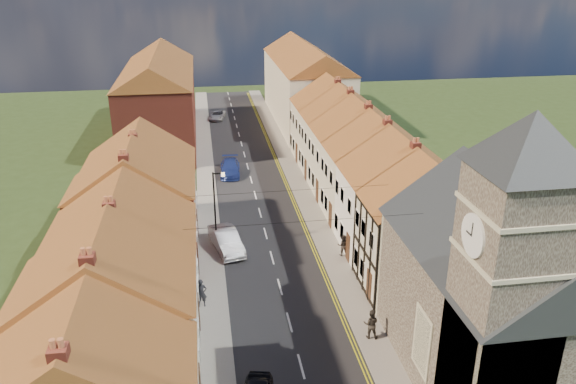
% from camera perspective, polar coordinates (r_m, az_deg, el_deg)
% --- Properties ---
extents(road, '(7.00, 90.00, 0.02)m').
position_cam_1_polar(road, '(51.81, -3.35, -0.32)').
color(road, black).
rests_on(road, ground).
extents(pavement_left, '(1.80, 90.00, 0.12)m').
position_cam_1_polar(pavement_left, '(51.60, -8.21, -0.56)').
color(pavement_left, gray).
rests_on(pavement_left, ground).
extents(pavement_right, '(1.80, 90.00, 0.12)m').
position_cam_1_polar(pavement_right, '(52.35, 1.45, 0.02)').
color(pavement_right, gray).
rests_on(pavement_right, ground).
extents(church, '(11.25, 14.25, 15.20)m').
position_cam_1_polar(church, '(28.73, 21.39, -8.60)').
color(church, '#352A25').
rests_on(church, ground).
extents(cottage_r_tudor, '(8.30, 5.20, 9.00)m').
position_cam_1_polar(cottage_r_tudor, '(36.68, 13.93, -3.28)').
color(cottage_r_tudor, beige).
rests_on(cottage_r_tudor, ground).
extents(cottage_r_white_near, '(8.30, 6.00, 9.00)m').
position_cam_1_polar(cottage_r_white_near, '(41.27, 11.19, -0.10)').
color(cottage_r_white_near, silver).
rests_on(cottage_r_white_near, ground).
extents(cottage_r_cream_mid, '(8.30, 5.20, 9.00)m').
position_cam_1_polar(cottage_r_cream_mid, '(46.02, 8.97, 2.44)').
color(cottage_r_cream_mid, beige).
rests_on(cottage_r_cream_mid, ground).
extents(cottage_r_pink, '(8.30, 6.00, 9.00)m').
position_cam_1_polar(cottage_r_pink, '(50.91, 7.17, 4.48)').
color(cottage_r_pink, beige).
rests_on(cottage_r_pink, ground).
extents(cottage_r_white_far, '(8.30, 5.20, 9.00)m').
position_cam_1_polar(cottage_r_white_far, '(55.88, 5.68, 6.17)').
color(cottage_r_white_far, beige).
rests_on(cottage_r_white_far, ground).
extents(cottage_r_cream_far, '(8.30, 6.00, 9.00)m').
position_cam_1_polar(cottage_r_cream_far, '(60.94, 4.42, 7.56)').
color(cottage_r_cream_far, beige).
rests_on(cottage_r_cream_far, ground).
extents(cottage_l_cream, '(8.30, 6.30, 9.10)m').
position_cam_1_polar(cottage_l_cream, '(28.24, -17.73, -11.89)').
color(cottage_l_cream, beige).
rests_on(cottage_l_cream, ground).
extents(cottage_l_white, '(8.30, 6.90, 8.80)m').
position_cam_1_polar(cottage_l_white, '(33.76, -16.28, -6.06)').
color(cottage_l_white, silver).
rests_on(cottage_l_white, ground).
extents(cottage_l_brick_mid, '(8.30, 5.70, 9.10)m').
position_cam_1_polar(cottage_l_brick_mid, '(39.16, -15.34, -1.66)').
color(cottage_l_brick_mid, maroon).
rests_on(cottage_l_brick_mid, ground).
extents(cottage_l_pink, '(8.30, 6.30, 8.80)m').
position_cam_1_polar(cottage_l_pink, '(44.56, -14.64, 1.15)').
color(cottage_l_pink, beige).
rests_on(cottage_l_pink, ground).
extents(block_right_far, '(8.30, 24.20, 10.50)m').
position_cam_1_polar(block_right_far, '(75.35, 1.77, 11.10)').
color(block_right_far, beige).
rests_on(block_right_far, ground).
extents(block_left_far, '(8.30, 24.20, 10.50)m').
position_cam_1_polar(block_left_far, '(69.37, -12.94, 9.58)').
color(block_left_far, maroon).
rests_on(block_left_far, ground).
extents(lamppost, '(0.88, 0.15, 6.00)m').
position_cam_1_polar(lamppost, '(41.04, -7.34, -1.39)').
color(lamppost, black).
rests_on(lamppost, pavement_left).
extents(car_mid, '(2.70, 5.05, 1.58)m').
position_cam_1_polar(car_mid, '(41.99, -6.30, -4.92)').
color(car_mid, '#A5A7AD').
rests_on(car_mid, ground).
extents(car_far, '(2.26, 4.90, 1.39)m').
position_cam_1_polar(car_far, '(56.92, -5.91, 2.45)').
color(car_far, navy).
rests_on(car_far, ground).
extents(car_distant, '(2.67, 4.34, 1.12)m').
position_cam_1_polar(car_distant, '(77.89, -7.20, 7.74)').
color(car_distant, '#9B9DA2').
rests_on(car_distant, ground).
extents(pedestrian_left, '(0.69, 0.48, 1.82)m').
position_cam_1_polar(pedestrian_left, '(35.47, -8.78, -10.12)').
color(pedestrian_left, black).
rests_on(pedestrian_left, pavement_left).
extents(pedestrian_right, '(1.03, 0.90, 1.79)m').
position_cam_1_polar(pedestrian_right, '(32.80, 8.43, -13.11)').
color(pedestrian_right, '#292520').
rests_on(pedestrian_right, pavement_right).
extents(pedestrian_right_b, '(0.86, 0.72, 1.62)m').
position_cam_1_polar(pedestrian_right_b, '(40.96, 5.59, -5.40)').
color(pedestrian_right_b, '#2B2623').
rests_on(pedestrian_right_b, pavement_right).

